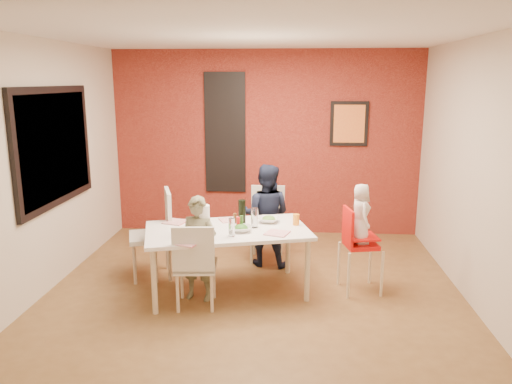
# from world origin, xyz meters

# --- Properties ---
(ground) EXTENTS (4.50, 4.50, 0.00)m
(ground) POSITION_xyz_m (0.00, 0.00, 0.00)
(ground) COLOR brown
(ground) RESTS_ON ground
(ceiling) EXTENTS (4.50, 4.50, 0.02)m
(ceiling) POSITION_xyz_m (0.00, 0.00, 2.70)
(ceiling) COLOR silver
(ceiling) RESTS_ON wall_back
(wall_back) EXTENTS (4.50, 0.02, 2.70)m
(wall_back) POSITION_xyz_m (0.00, 2.25, 1.35)
(wall_back) COLOR beige
(wall_back) RESTS_ON ground
(wall_front) EXTENTS (4.50, 0.02, 2.70)m
(wall_front) POSITION_xyz_m (0.00, -2.25, 1.35)
(wall_front) COLOR beige
(wall_front) RESTS_ON ground
(wall_left) EXTENTS (0.02, 4.50, 2.70)m
(wall_left) POSITION_xyz_m (-2.25, 0.00, 1.35)
(wall_left) COLOR beige
(wall_left) RESTS_ON ground
(wall_right) EXTENTS (0.02, 4.50, 2.70)m
(wall_right) POSITION_xyz_m (2.25, 0.00, 1.35)
(wall_right) COLOR beige
(wall_right) RESTS_ON ground
(brick_accent_wall) EXTENTS (4.50, 0.02, 2.70)m
(brick_accent_wall) POSITION_xyz_m (0.00, 2.23, 1.35)
(brick_accent_wall) COLOR maroon
(brick_accent_wall) RESTS_ON ground
(picture_window_frame) EXTENTS (0.05, 1.70, 1.30)m
(picture_window_frame) POSITION_xyz_m (-2.22, 0.20, 1.55)
(picture_window_frame) COLOR black
(picture_window_frame) RESTS_ON wall_left
(picture_window_pane) EXTENTS (0.02, 1.55, 1.15)m
(picture_window_pane) POSITION_xyz_m (-2.21, 0.20, 1.55)
(picture_window_pane) COLOR black
(picture_window_pane) RESTS_ON wall_left
(glassblock_strip) EXTENTS (0.55, 0.03, 1.70)m
(glassblock_strip) POSITION_xyz_m (-0.60, 2.21, 1.50)
(glassblock_strip) COLOR silver
(glassblock_strip) RESTS_ON wall_back
(glassblock_surround) EXTENTS (0.60, 0.03, 1.76)m
(glassblock_surround) POSITION_xyz_m (-0.60, 2.21, 1.50)
(glassblock_surround) COLOR black
(glassblock_surround) RESTS_ON wall_back
(art_print_frame) EXTENTS (0.54, 0.03, 0.64)m
(art_print_frame) POSITION_xyz_m (1.20, 2.21, 1.65)
(art_print_frame) COLOR black
(art_print_frame) RESTS_ON wall_back
(art_print_canvas) EXTENTS (0.44, 0.01, 0.54)m
(art_print_canvas) POSITION_xyz_m (1.20, 2.19, 1.65)
(art_print_canvas) COLOR orange
(art_print_canvas) RESTS_ON wall_back
(dining_table) EXTENTS (1.90, 1.37, 0.71)m
(dining_table) POSITION_xyz_m (-0.29, -0.02, 0.65)
(dining_table) COLOR white
(dining_table) RESTS_ON ground
(chair_near) EXTENTS (0.45, 0.45, 0.89)m
(chair_near) POSITION_xyz_m (-0.55, -0.46, 0.50)
(chair_near) COLOR beige
(chair_near) RESTS_ON ground
(chair_far) EXTENTS (0.44, 0.44, 0.93)m
(chair_far) POSITION_xyz_m (0.09, 1.09, 0.52)
(chair_far) COLOR silver
(chair_far) RESTS_ON ground
(chair_left) EXTENTS (0.60, 0.60, 1.03)m
(chair_left) POSITION_xyz_m (-1.15, 0.37, 0.57)
(chair_left) COLOR beige
(chair_left) RESTS_ON ground
(high_chair) EXTENTS (0.46, 0.46, 0.94)m
(high_chair) POSITION_xyz_m (1.11, 0.11, 0.56)
(high_chair) COLOR red
(high_chair) RESTS_ON ground
(child_near) EXTENTS (0.45, 0.34, 1.11)m
(child_near) POSITION_xyz_m (-0.56, -0.22, 0.55)
(child_near) COLOR #5E5D43
(child_near) RESTS_ON ground
(child_far) EXTENTS (0.69, 0.58, 1.27)m
(child_far) POSITION_xyz_m (0.08, 0.85, 0.64)
(child_far) COLOR #151B30
(child_far) RESTS_ON ground
(toddler) EXTENTS (0.27, 0.35, 0.65)m
(toddler) POSITION_xyz_m (1.13, 0.11, 0.87)
(toddler) COLOR silver
(toddler) RESTS_ON high_chair
(plate_near_left) EXTENTS (0.29, 0.29, 0.01)m
(plate_near_left) POSITION_xyz_m (-0.61, -0.52, 0.72)
(plate_near_left) COLOR white
(plate_near_left) RESTS_ON dining_table
(plate_far_mid) EXTENTS (0.26, 0.26, 0.01)m
(plate_far_mid) POSITION_xyz_m (-0.31, 0.31, 0.72)
(plate_far_mid) COLOR white
(plate_far_mid) RESTS_ON dining_table
(plate_near_right) EXTENTS (0.29, 0.29, 0.01)m
(plate_near_right) POSITION_xyz_m (0.25, -0.15, 0.72)
(plate_near_right) COLOR white
(plate_near_right) RESTS_ON dining_table
(plate_far_left) EXTENTS (0.28, 0.28, 0.01)m
(plate_far_left) POSITION_xyz_m (-0.90, 0.19, 0.72)
(plate_far_left) COLOR silver
(plate_far_left) RESTS_ON dining_table
(salad_bowl_a) EXTENTS (0.26, 0.26, 0.06)m
(salad_bowl_a) POSITION_xyz_m (-0.13, -0.09, 0.74)
(salad_bowl_a) COLOR white
(salad_bowl_a) RESTS_ON dining_table
(salad_bowl_b) EXTENTS (0.25, 0.25, 0.06)m
(salad_bowl_b) POSITION_xyz_m (0.15, 0.27, 0.74)
(salad_bowl_b) COLOR silver
(salad_bowl_b) RESTS_ON dining_table
(wine_bottle) EXTENTS (0.08, 0.08, 0.30)m
(wine_bottle) POSITION_xyz_m (-0.13, 0.06, 0.86)
(wine_bottle) COLOR black
(wine_bottle) RESTS_ON dining_table
(wine_glass_a) EXTENTS (0.07, 0.07, 0.19)m
(wine_glass_a) POSITION_xyz_m (-0.20, -0.26, 0.81)
(wine_glass_a) COLOR white
(wine_glass_a) RESTS_ON dining_table
(wine_glass_b) EXTENTS (0.07, 0.07, 0.21)m
(wine_glass_b) POSITION_xyz_m (0.00, 0.07, 0.82)
(wine_glass_b) COLOR silver
(wine_glass_b) RESTS_ON dining_table
(paper_towel_roll) EXTENTS (0.13, 0.13, 0.29)m
(paper_towel_roll) POSITION_xyz_m (-0.51, -0.17, 0.86)
(paper_towel_roll) COLOR white
(paper_towel_roll) RESTS_ON dining_table
(condiment_red) EXTENTS (0.04, 0.04, 0.14)m
(condiment_red) POSITION_xyz_m (-0.16, -0.05, 0.78)
(condiment_red) COLOR red
(condiment_red) RESTS_ON dining_table
(condiment_green) EXTENTS (0.04, 0.04, 0.15)m
(condiment_green) POSITION_xyz_m (-0.13, -0.01, 0.79)
(condiment_green) COLOR #366E24
(condiment_green) RESTS_ON dining_table
(condiment_brown) EXTENTS (0.04, 0.04, 0.14)m
(condiment_brown) POSITION_xyz_m (-0.21, 0.10, 0.78)
(condiment_brown) COLOR brown
(condiment_brown) RESTS_ON dining_table
(sippy_cup) EXTENTS (0.07, 0.07, 0.12)m
(sippy_cup) POSITION_xyz_m (0.45, 0.19, 0.77)
(sippy_cup) COLOR orange
(sippy_cup) RESTS_ON dining_table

